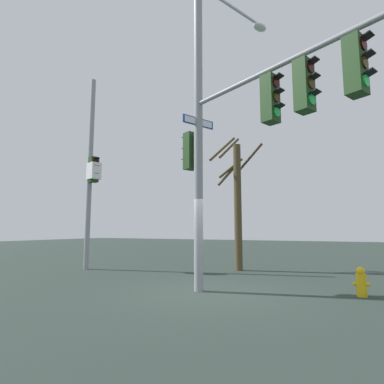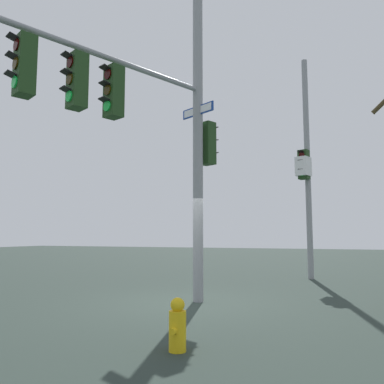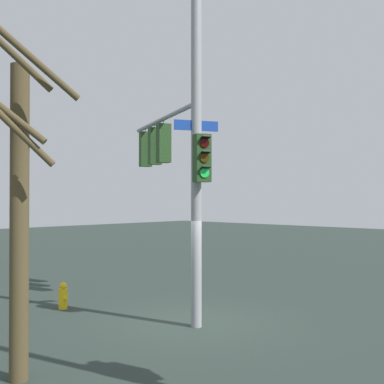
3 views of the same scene
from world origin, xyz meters
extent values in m
plane|color=#29352F|center=(0.00, 0.00, 0.00)|extent=(80.00, 80.00, 0.00)
cylinder|color=gray|center=(0.36, -0.16, 4.81)|extent=(0.25, 0.25, 9.62)
cylinder|color=silver|center=(-0.27, -1.53, 9.13)|extent=(1.35, 2.76, 0.10)
ellipsoid|color=silver|center=(-0.90, -2.89, 9.05)|extent=(0.58, 0.70, 0.20)
cylinder|color=gray|center=(-2.00, 0.93, 5.29)|extent=(4.77, 2.29, 0.12)
cube|color=#1E3D19|center=(-1.91, 0.88, 4.59)|extent=(0.41, 0.45, 1.10)
cylinder|color=#2F0403|center=(-2.06, 0.95, 4.93)|extent=(0.11, 0.22, 0.22)
cube|color=black|center=(-2.13, 0.97, 5.05)|extent=(0.23, 0.25, 0.06)
cylinder|color=#352504|center=(-2.06, 0.95, 4.59)|extent=(0.11, 0.22, 0.22)
cube|color=black|center=(-2.13, 0.97, 4.71)|extent=(0.23, 0.25, 0.06)
cylinder|color=#19D147|center=(-2.06, 0.95, 4.25)|extent=(0.11, 0.22, 0.22)
cube|color=black|center=(-2.13, 0.97, 4.37)|extent=(0.23, 0.25, 0.06)
cylinder|color=gray|center=(-1.91, 0.88, 5.21)|extent=(0.04, 0.04, 0.15)
cube|color=#1E3D19|center=(-2.66, 1.23, 4.59)|extent=(0.42, 0.45, 1.10)
cylinder|color=#2F0403|center=(-2.81, 1.30, 4.93)|extent=(0.12, 0.21, 0.22)
cube|color=black|center=(-2.88, 1.34, 5.05)|extent=(0.23, 0.26, 0.06)
cylinder|color=#352504|center=(-2.81, 1.30, 4.59)|extent=(0.12, 0.21, 0.22)
cube|color=black|center=(-2.88, 1.34, 4.71)|extent=(0.23, 0.26, 0.06)
cylinder|color=#19D147|center=(-2.81, 1.30, 4.25)|extent=(0.12, 0.21, 0.22)
cube|color=black|center=(-2.88, 1.34, 4.37)|extent=(0.23, 0.26, 0.06)
cylinder|color=gray|center=(-2.66, 1.23, 5.21)|extent=(0.04, 0.04, 0.15)
cube|color=#1E3D19|center=(-3.58, 1.66, 4.59)|extent=(0.43, 0.46, 1.10)
cylinder|color=#2F0403|center=(-3.73, 1.73, 4.93)|extent=(0.12, 0.21, 0.22)
cube|color=black|center=(-3.80, 1.76, 5.05)|extent=(0.24, 0.26, 0.06)
cylinder|color=#352504|center=(-3.73, 1.73, 4.59)|extent=(0.12, 0.21, 0.22)
cube|color=black|center=(-3.80, 1.76, 4.71)|extent=(0.24, 0.26, 0.06)
cylinder|color=#19D147|center=(-3.73, 1.73, 4.25)|extent=(0.12, 0.21, 0.22)
cube|color=black|center=(-3.80, 1.76, 4.37)|extent=(0.24, 0.26, 0.06)
cylinder|color=gray|center=(-3.58, 1.66, 5.21)|extent=(0.04, 0.04, 0.15)
cube|color=#1E3D19|center=(0.67, -0.31, 3.95)|extent=(0.42, 0.45, 1.10)
cylinder|color=#2F0403|center=(0.82, -0.38, 4.29)|extent=(0.12, 0.21, 0.22)
cube|color=black|center=(0.89, -0.41, 4.41)|extent=(0.23, 0.26, 0.06)
cylinder|color=#352504|center=(0.82, -0.38, 3.95)|extent=(0.12, 0.21, 0.22)
cube|color=black|center=(0.89, -0.41, 4.07)|extent=(0.23, 0.26, 0.06)
cylinder|color=#19D147|center=(0.82, -0.38, 3.61)|extent=(0.12, 0.21, 0.22)
cube|color=black|center=(0.89, -0.41, 3.73)|extent=(0.23, 0.26, 0.06)
cube|color=navy|center=(0.36, -0.16, 4.75)|extent=(0.52, 1.00, 0.24)
cube|color=white|center=(0.34, -0.16, 4.75)|extent=(0.46, 0.90, 0.18)
cylinder|color=gray|center=(6.56, -2.32, 4.19)|extent=(0.21, 0.21, 8.39)
cube|color=white|center=(6.20, -2.20, 4.13)|extent=(0.65, 0.58, 0.71)
cube|color=#1E3D19|center=(6.25, -2.21, 4.21)|extent=(0.40, 0.44, 1.10)
cylinder|color=#2F0403|center=(6.09, -2.16, 4.55)|extent=(0.10, 0.22, 0.22)
cube|color=black|center=(6.02, -2.14, 4.67)|extent=(0.22, 0.25, 0.06)
cylinder|color=#352504|center=(6.09, -2.16, 4.21)|extent=(0.10, 0.22, 0.22)
cube|color=black|center=(6.02, -2.14, 4.33)|extent=(0.22, 0.25, 0.06)
cylinder|color=#19D147|center=(6.09, -2.16, 3.87)|extent=(0.10, 0.22, 0.22)
cube|color=black|center=(6.02, -2.14, 3.99)|extent=(0.22, 0.25, 0.06)
cylinder|color=yellow|center=(-3.58, -1.30, 0.28)|extent=(0.24, 0.24, 0.55)
sphere|color=yellow|center=(-3.58, -1.30, 0.63)|extent=(0.20, 0.20, 0.20)
cylinder|color=yellow|center=(-3.72, -1.30, 0.30)|extent=(0.10, 0.09, 0.09)
cylinder|color=yellow|center=(-3.44, -1.30, 0.30)|extent=(0.10, 0.09, 0.09)
cylinder|color=#4A3E26|center=(0.64, -4.74, 2.63)|extent=(0.31, 0.31, 5.26)
cylinder|color=#4A3E26|center=(0.26, -5.38, 4.78)|extent=(1.38, 0.89, 1.04)
cylinder|color=#4A3E26|center=(1.08, -5.03, 5.24)|extent=(0.70, 1.00, 1.06)
cylinder|color=#4A3E26|center=(1.04, -5.13, 4.35)|extent=(0.90, 0.93, 0.98)
cylinder|color=#4A3E26|center=(1.39, -5.04, 5.25)|extent=(0.73, 1.60, 1.38)
cylinder|color=#4A3E26|center=(1.11, -5.06, 4.11)|extent=(0.76, 1.07, 1.19)
camera|label=1|loc=(-3.19, 7.63, 1.66)|focal=28.74mm
camera|label=2|loc=(-8.78, -3.51, 1.60)|focal=36.92mm
camera|label=3|loc=(8.49, -8.76, 3.02)|focal=46.93mm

